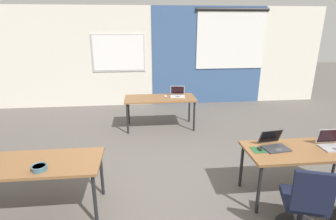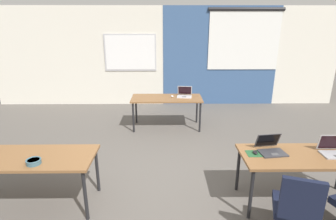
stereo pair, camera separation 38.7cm
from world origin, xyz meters
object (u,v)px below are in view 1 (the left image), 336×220
laptop_near_right_inner (274,144)px  laptop_near_right_end (332,144)px  desk_far_center (160,100)px  laptop_far_right (178,94)px  mouse_near_right_inner (260,149)px  mouse_far_right (165,96)px  desk_near_right (304,153)px  snack_bowl (39,167)px  chair_near_right_inner (304,207)px  desk_near_left (35,167)px

laptop_near_right_inner → laptop_near_right_end: size_ratio=1.11×
desk_far_center → laptop_far_right: 0.44m
mouse_near_right_inner → mouse_far_right: mouse_near_right_inner is taller
desk_near_right → mouse_near_right_inner: size_ratio=15.39×
desk_far_center → laptop_far_right: bearing=11.9°
mouse_far_right → snack_bowl: (-1.75, -3.05, 0.02)m
mouse_near_right_inner → laptop_near_right_end: 1.01m
desk_far_center → laptop_far_right: size_ratio=4.38×
desk_far_center → snack_bowl: snack_bowl is taller
mouse_far_right → snack_bowl: bearing=-119.9°
chair_near_right_inner → laptop_near_right_inner: bearing=-71.4°
laptop_near_right_inner → laptop_far_right: laptop_far_right is taller
chair_near_right_inner → snack_bowl: 3.04m
laptop_near_right_end → snack_bowl: bearing=-175.9°
desk_near_right → laptop_far_right: (-1.34, 2.89, 0.11)m
laptop_near_right_inner → laptop_far_right: (-0.94, 2.79, 0.00)m
chair_near_right_inner → mouse_near_right_inner: bearing=-55.0°
desk_near_left → laptop_near_right_inner: bearing=1.7°
laptop_far_right → laptop_near_right_end: 3.34m
mouse_near_right_inner → snack_bowl: size_ratio=0.59×
desk_near_right → laptop_far_right: laptop_far_right is taller
chair_near_right_inner → snack_bowl: bearing=8.9°
desk_near_left → chair_near_right_inner: bearing=-12.9°
desk_near_left → desk_far_center: bearing=58.0°
desk_near_left → laptop_far_right: bearing=53.2°
desk_near_left → mouse_far_right: bearing=56.7°
mouse_far_right → laptop_near_right_end: size_ratio=0.31×
chair_near_right_inner → laptop_far_right: laptop_far_right is taller
desk_near_right → laptop_far_right: 3.18m
desk_near_right → laptop_near_right_end: bearing=3.9°
desk_far_center → desk_near_right: bearing=-58.0°
laptop_far_right → mouse_far_right: size_ratio=3.53×
mouse_near_right_inner → laptop_near_right_end: (1.01, -0.01, 0.03)m
desk_near_right → mouse_far_right: size_ratio=15.48×
snack_bowl → desk_near_right: bearing=3.3°
chair_near_right_inner → laptop_near_right_end: 1.16m
desk_near_left → laptop_far_right: 3.61m
mouse_near_right_inner → desk_near_right: bearing=-3.7°
desk_near_right → chair_near_right_inner: 0.86m
snack_bowl → laptop_near_right_inner: bearing=5.5°
desk_near_left → chair_near_right_inner: 3.19m
desk_near_left → chair_near_right_inner: size_ratio=1.74×
chair_near_right_inner → snack_bowl: size_ratio=5.18×
desk_near_left → laptop_far_right: size_ratio=4.38×
desk_far_center → laptop_near_right_end: size_ratio=4.80×
desk_near_right → snack_bowl: snack_bowl is taller
desk_near_left → mouse_far_right: mouse_far_right is taller
desk_near_right → mouse_near_right_inner: 0.62m
desk_near_left → desk_near_right: same height
desk_far_center → mouse_far_right: mouse_far_right is taller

